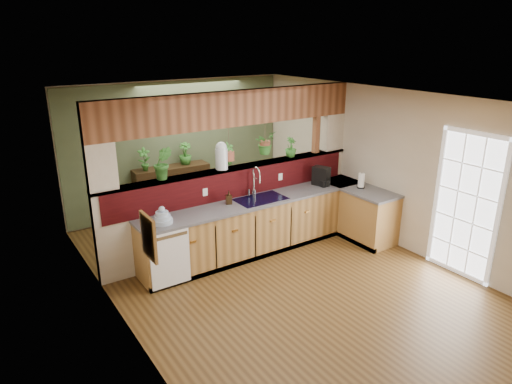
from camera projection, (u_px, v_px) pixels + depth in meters
ground at (284, 278)px, 6.73m from camera, size 4.60×7.00×0.01m
ceiling at (288, 100)px, 5.88m from camera, size 4.60×7.00×0.01m
wall_back at (179, 146)px, 9.06m from camera, size 4.60×0.02×2.60m
wall_left at (122, 233)px, 5.10m from camera, size 0.02×7.00×2.60m
wall_right at (397, 169)px, 7.52m from camera, size 0.02×7.00×2.60m
pass_through_partition at (237, 178)px, 7.42m from camera, size 4.60×0.21×2.60m
pass_through_ledge at (235, 168)px, 7.35m from camera, size 4.60×0.21×0.04m
header_beam at (234, 108)px, 7.03m from camera, size 4.60×0.15×0.55m
sage_backwall at (179, 147)px, 9.04m from camera, size 4.55×0.02×2.55m
countertop at (293, 219)px, 7.71m from camera, size 4.14×1.52×0.90m
dishwasher at (170, 259)px, 6.33m from camera, size 0.58×0.03×0.82m
navy_sink at (261, 204)px, 7.36m from camera, size 0.82×0.50×0.18m
french_door at (465, 207)px, 6.56m from camera, size 0.06×1.02×2.16m
framed_print at (149, 237)px, 4.40m from camera, size 0.04×0.35×0.45m
faucet at (255, 181)px, 7.36m from camera, size 0.22×0.22×0.51m
dish_stack at (162, 218)px, 6.37m from camera, size 0.29×0.29×0.25m
soap_dispenser at (229, 198)px, 7.10m from camera, size 0.12×0.12×0.20m
coffee_maker at (322, 177)px, 7.96m from camera, size 0.18×0.30×0.33m
paper_towel at (361, 181)px, 7.83m from camera, size 0.13×0.13×0.28m
glass_jar at (221, 156)px, 7.14m from camera, size 0.20×0.20×0.44m
ledge_plant_left at (163, 163)px, 6.62m from camera, size 0.34×0.31×0.50m
ledge_plant_right at (291, 147)px, 7.88m from camera, size 0.24×0.24×0.35m
hanging_plant_a at (229, 147)px, 7.17m from camera, size 0.21×0.17×0.54m
hanging_plant_b at (265, 133)px, 7.49m from camera, size 0.41×0.38×0.49m
shelving_console at (172, 191)px, 8.97m from camera, size 1.50×0.49×0.98m
shelf_plant_a at (144, 159)px, 8.46m from camera, size 0.26×0.21×0.44m
shelf_plant_b at (185, 154)px, 8.90m from camera, size 0.28×0.28×0.43m
floor_plant at (241, 197)px, 9.07m from camera, size 0.73×0.67×0.67m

